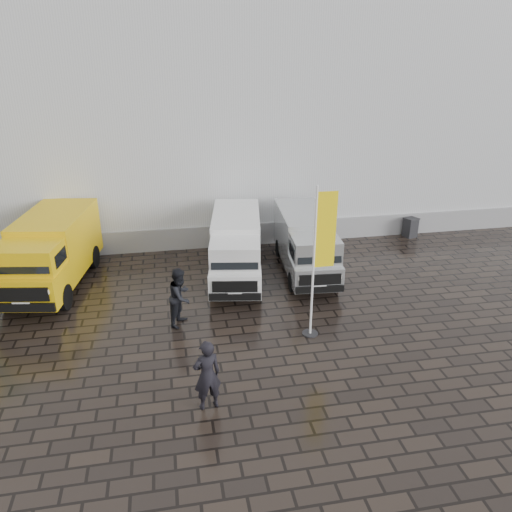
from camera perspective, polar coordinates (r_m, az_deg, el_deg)
The scene contains 10 objects.
ground at distance 16.00m, azimuth 5.63°, elevation -9.07°, with size 120.00×120.00×0.00m, color black.
exhibition_hall at distance 29.66m, azimuth 1.21°, elevation 18.37°, with size 44.00×16.00×12.00m, color silver.
hall_plinth at distance 23.17m, azimuth 5.12°, elevation 2.89°, with size 44.00×0.15×1.00m, color gray.
van_yellow at distance 19.96m, azimuth -22.39°, elevation 0.20°, with size 2.17×5.65×2.61m, color #DDAD0B, non-canonical shape.
van_white at distance 19.27m, azimuth -2.29°, elevation 0.83°, with size 1.82×5.45×2.36m, color white, non-canonical shape.
van_silver at distance 19.84m, azimuth 5.66°, elevation 1.30°, with size 1.77×5.30×2.30m, color #BABDBF, non-canonical shape.
flagpole at distance 14.92m, azimuth 7.31°, elevation 0.06°, with size 0.88×0.50×4.85m.
wheelie_bin at distance 24.72m, azimuth 17.22°, elevation 3.15°, with size 0.56×0.56×0.93m, color black.
person_front at distance 12.70m, azimuth -5.62°, elevation -13.39°, with size 0.71×0.46×1.94m, color black.
person_tent at distance 16.30m, azimuth -8.62°, elevation -4.60°, with size 0.95×0.74×1.96m, color black.
Camera 1 is at (-3.98, -12.94, 8.53)m, focal length 35.00 mm.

